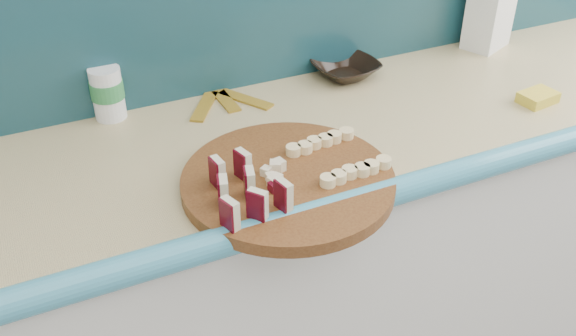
# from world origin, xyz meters

# --- Properties ---
(kitchen_counter) EXTENTS (2.20, 0.63, 0.91)m
(kitchen_counter) POSITION_xyz_m (0.10, 1.50, 0.46)
(kitchen_counter) COLOR silver
(kitchen_counter) RESTS_ON ground
(cutting_board) EXTENTS (0.48, 0.48, 0.03)m
(cutting_board) POSITION_xyz_m (-0.11, 1.31, 0.92)
(cutting_board) COLOR #48230F
(cutting_board) RESTS_ON kitchen_counter
(apple_wedges) EXTENTS (0.14, 0.18, 0.06)m
(apple_wedges) POSITION_xyz_m (-0.22, 1.27, 0.97)
(apple_wedges) COLOR beige
(apple_wedges) RESTS_ON cutting_board
(apple_chunks) EXTENTS (0.06, 0.07, 0.02)m
(apple_chunks) POSITION_xyz_m (-0.14, 1.30, 0.95)
(apple_chunks) COLOR beige
(apple_chunks) RESTS_ON cutting_board
(banana_slices) EXTENTS (0.18, 0.18, 0.02)m
(banana_slices) POSITION_xyz_m (0.01, 1.32, 0.95)
(banana_slices) COLOR beige
(banana_slices) RESTS_ON cutting_board
(brown_bowl) EXTENTS (0.20, 0.20, 0.04)m
(brown_bowl) POSITION_xyz_m (0.26, 1.72, 0.93)
(brown_bowl) COLOR black
(brown_bowl) RESTS_ON kitchen_counter
(flour_bag) EXTENTS (0.16, 0.14, 0.23)m
(flour_bag) POSITION_xyz_m (0.74, 1.72, 1.03)
(flour_bag) COLOR white
(flour_bag) RESTS_ON kitchen_counter
(canister) EXTENTS (0.08, 0.08, 0.13)m
(canister) POSITION_xyz_m (-0.38, 1.76, 0.98)
(canister) COLOR white
(canister) RESTS_ON kitchen_counter
(sponge) EXTENTS (0.10, 0.08, 0.03)m
(sponge) POSITION_xyz_m (0.63, 1.38, 0.92)
(sponge) COLOR gold
(sponge) RESTS_ON kitchen_counter
(banana_peel) EXTENTS (0.22, 0.18, 0.01)m
(banana_peel) POSITION_xyz_m (-0.10, 1.71, 0.91)
(banana_peel) COLOR #B08721
(banana_peel) RESTS_ON kitchen_counter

